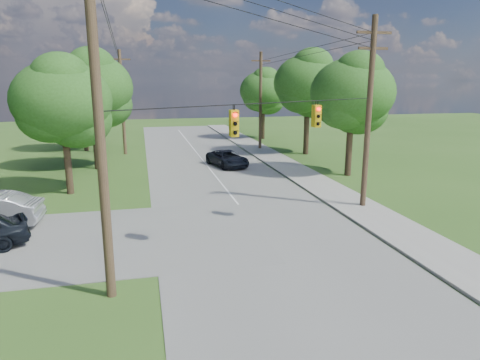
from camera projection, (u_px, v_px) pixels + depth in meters
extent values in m
plane|color=#32591D|center=(246.00, 287.00, 15.15)|extent=(140.00, 140.00, 0.00)
cube|color=gray|center=(262.00, 234.00, 20.33)|extent=(10.00, 100.00, 0.03)
cube|color=#9E9C94|center=(388.00, 223.00, 21.79)|extent=(2.60, 100.00, 0.12)
cylinder|color=brown|center=(99.00, 118.00, 13.16)|extent=(0.32, 0.32, 12.00)
cylinder|color=brown|center=(369.00, 116.00, 23.50)|extent=(0.32, 0.32, 10.50)
cube|color=brown|center=(374.00, 32.00, 22.51)|extent=(2.00, 0.12, 0.14)
cube|color=brown|center=(373.00, 48.00, 22.69)|extent=(1.70, 0.12, 0.14)
cylinder|color=brown|center=(260.00, 102.00, 44.43)|extent=(0.32, 0.32, 10.00)
cube|color=brown|center=(261.00, 61.00, 43.50)|extent=(2.00, 0.12, 0.14)
cylinder|color=brown|center=(122.00, 103.00, 41.39)|extent=(0.32, 0.32, 10.00)
cube|color=brown|center=(120.00, 59.00, 40.46)|extent=(2.00, 0.12, 0.14)
cylinder|color=black|center=(273.00, 9.00, 17.35)|extent=(13.52, 7.63, 1.53)
cylinder|color=black|center=(273.00, 20.00, 17.44)|extent=(13.52, 7.63, 1.53)
cylinder|color=black|center=(300.00, 51.00, 33.01)|extent=(0.03, 22.00, 0.53)
cylinder|color=black|center=(112.00, 31.00, 26.23)|extent=(0.43, 29.60, 2.03)
cylinder|color=black|center=(299.00, 56.00, 33.10)|extent=(0.03, 22.00, 0.53)
cylinder|color=black|center=(112.00, 38.00, 26.32)|extent=(0.43, 29.60, 2.03)
cylinder|color=black|center=(272.00, 103.00, 18.20)|extent=(13.52, 7.63, 0.04)
cube|color=gold|center=(235.00, 124.00, 16.83)|extent=(0.32, 0.22, 1.05)
sphere|color=#FF0C05|center=(235.00, 115.00, 16.61)|extent=(0.17, 0.17, 0.17)
cube|color=gold|center=(233.00, 123.00, 17.05)|extent=(0.32, 0.22, 1.05)
sphere|color=#FF0C05|center=(233.00, 114.00, 17.11)|extent=(0.17, 0.17, 0.17)
cube|color=gold|center=(317.00, 116.00, 20.28)|extent=(0.32, 0.22, 1.05)
sphere|color=#FF0C05|center=(319.00, 109.00, 20.07)|extent=(0.17, 0.17, 0.17)
cube|color=gold|center=(315.00, 116.00, 20.51)|extent=(0.32, 0.22, 1.05)
sphere|color=#FF0C05|center=(314.00, 108.00, 20.56)|extent=(0.17, 0.17, 0.17)
cylinder|color=#423021|center=(69.00, 170.00, 27.27)|extent=(0.45, 0.45, 3.15)
ellipsoid|color=#255018|center=(62.00, 100.00, 26.28)|extent=(6.00, 6.00, 4.92)
cylinder|color=#423021|center=(97.00, 148.00, 35.04)|extent=(0.50, 0.50, 3.50)
ellipsoid|color=#255018|center=(92.00, 87.00, 33.94)|extent=(6.40, 6.40, 5.25)
cylinder|color=#423021|center=(85.00, 135.00, 44.12)|extent=(0.48, 0.47, 3.32)
ellipsoid|color=#255018|center=(82.00, 89.00, 43.07)|extent=(6.00, 6.00, 4.92)
cylinder|color=#423021|center=(349.00, 154.00, 32.58)|extent=(0.48, 0.48, 3.32)
ellipsoid|color=#255018|center=(352.00, 93.00, 31.54)|extent=(6.20, 6.20, 5.08)
cylinder|color=#423021|center=(306.00, 136.00, 42.14)|extent=(0.52, 0.52, 3.67)
ellipsoid|color=#255018|center=(308.00, 83.00, 40.99)|extent=(6.60, 6.60, 5.41)
cylinder|color=#423021|center=(263.00, 126.00, 53.37)|extent=(0.45, 0.45, 3.15)
ellipsoid|color=#255018|center=(263.00, 91.00, 52.38)|extent=(5.80, 5.80, 4.76)
imported|color=black|center=(227.00, 159.00, 36.15)|extent=(3.38, 5.22, 1.34)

